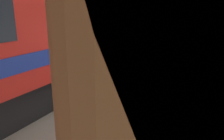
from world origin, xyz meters
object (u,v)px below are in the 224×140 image
object	(u,v)px
porter_by_door	(107,69)
suitcase_slate_roller	(143,108)
luggage_cart	(138,103)
suitcase_tan_vintage	(134,88)
suitcase_brown_leather	(118,101)
suitcase_red_plastic	(126,96)
suitcase_black_hardshell	(150,100)
suitcase_orange_carryall	(157,93)
train_car	(49,26)
porter_in_overalls	(114,74)
baggage_tug	(214,44)

from	to	relation	value
porter_by_door	suitcase_slate_roller	bearing A→B (deg)	148.82
luggage_cart	suitcase_tan_vintage	size ratio (longest dim) A/B	3.30
suitcase_brown_leather	suitcase_slate_roller	size ratio (longest dim) A/B	0.96
suitcase_red_plastic	suitcase_slate_roller	world-z (taller)	suitcase_red_plastic
porter_by_door	suitcase_tan_vintage	bearing A→B (deg)	-175.66
suitcase_brown_leather	suitcase_black_hardshell	xyz separation A→B (m)	(-0.66, -0.49, -0.00)
suitcase_orange_carryall	porter_by_door	size ratio (longest dim) A/B	0.27
suitcase_tan_vintage	train_car	bearing A→B (deg)	2.43
porter_in_overalls	porter_by_door	bearing A→B (deg)	-37.70
suitcase_brown_leather	suitcase_tan_vintage	size ratio (longest dim) A/B	1.11
suitcase_brown_leather	suitcase_slate_roller	xyz separation A→B (m)	(-0.66, 0.00, -0.03)
train_car	suitcase_black_hardshell	xyz separation A→B (m)	(-3.59, 0.36, -1.63)
luggage_cart	suitcase_black_hardshell	distance (m)	0.37
suitcase_red_plastic	baggage_tug	world-z (taller)	baggage_tug
train_car	baggage_tug	size ratio (longest dim) A/B	10.66
train_car	suitcase_slate_roller	distance (m)	4.04
luggage_cart	suitcase_slate_roller	distance (m)	0.60
suitcase_slate_roller	suitcase_black_hardshell	bearing A→B (deg)	-90.00
suitcase_black_hardshell	porter_by_door	xyz separation A→B (m)	(1.50, -0.42, 0.50)
suitcase_brown_leather	porter_by_door	size ratio (longest dim) A/B	0.35
suitcase_tan_vintage	suitcase_orange_carryall	distance (m)	0.66
suitcase_tan_vintage	baggage_tug	bearing A→B (deg)	-98.69
suitcase_black_hardshell	suitcase_tan_vintage	bearing A→B (deg)	-36.19
suitcase_brown_leather	porter_in_overalls	world-z (taller)	porter_in_overalls
porter_by_door	luggage_cart	bearing A→B (deg)	160.13
suitcase_red_plastic	porter_in_overalls	size ratio (longest dim) A/B	0.27
luggage_cart	suitcase_brown_leather	size ratio (longest dim) A/B	2.96
suitcase_red_plastic	porter_by_door	bearing A→B (deg)	-26.78
suitcase_brown_leather	suitcase_red_plastic	size ratio (longest dim) A/B	1.31
train_car	suitcase_orange_carryall	world-z (taller)	train_car
train_car	porter_in_overalls	bearing A→B (deg)	173.89
suitcase_orange_carryall	baggage_tug	distance (m)	8.50
suitcase_black_hardshell	porter_in_overalls	bearing A→B (deg)	-4.93
suitcase_orange_carryall	suitcase_black_hardshell	size ratio (longest dim) A/B	0.77
train_car	suitcase_brown_leather	bearing A→B (deg)	163.84
train_car	baggage_tug	xyz separation A→B (m)	(-4.22, -8.60, -1.43)
porter_in_overalls	porter_by_door	distance (m)	0.54
train_car	suitcase_tan_vintage	world-z (taller)	train_car
suitcase_red_plastic	suitcase_orange_carryall	xyz separation A→B (m)	(-0.66, -0.49, 0.04)
suitcase_brown_leather	suitcase_red_plastic	bearing A→B (deg)	-90.00
suitcase_red_plastic	baggage_tug	bearing A→B (deg)	-98.22
suitcase_slate_roller	porter_in_overalls	size ratio (longest dim) A/B	0.37
train_car	baggage_tug	distance (m)	9.69
porter_by_door	suitcase_red_plastic	bearing A→B (deg)	153.22
suitcase_brown_leather	porter_in_overalls	xyz separation A→B (m)	(0.41, -0.58, 0.49)
suitcase_slate_roller	porter_by_door	size ratio (longest dim) A/B	0.37
luggage_cart	suitcase_red_plastic	xyz separation A→B (m)	(0.33, -0.00, 0.14)
suitcase_orange_carryall	porter_in_overalls	bearing A→B (deg)	20.10
suitcase_brown_leather	baggage_tug	bearing A→B (deg)	-97.81
suitcase_red_plastic	suitcase_black_hardshell	xyz separation A→B (m)	(-0.66, 0.00, 0.02)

